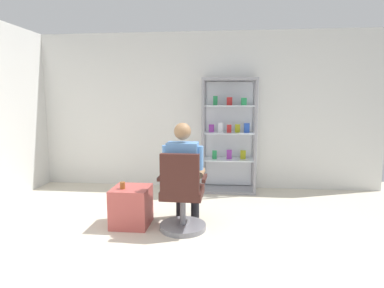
% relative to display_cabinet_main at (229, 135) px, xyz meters
% --- Properties ---
extents(ground_plane, '(7.20, 7.20, 0.00)m').
position_rel_display_cabinet_main_xyz_m(ground_plane, '(-0.40, -2.76, -0.96)').
color(ground_plane, beige).
extents(back_wall, '(6.00, 0.10, 2.70)m').
position_rel_display_cabinet_main_xyz_m(back_wall, '(-0.40, 0.24, 0.39)').
color(back_wall, silver).
rests_on(back_wall, ground).
extents(display_cabinet_main, '(0.90, 0.45, 1.90)m').
position_rel_display_cabinet_main_xyz_m(display_cabinet_main, '(0.00, 0.00, 0.00)').
color(display_cabinet_main, gray).
rests_on(display_cabinet_main, ground).
extents(office_chair, '(0.57, 0.56, 0.96)m').
position_rel_display_cabinet_main_xyz_m(office_chair, '(-0.56, -1.81, -0.57)').
color(office_chair, slate).
rests_on(office_chair, ground).
extents(seated_shopkeeper, '(0.49, 0.57, 1.29)m').
position_rel_display_cabinet_main_xyz_m(seated_shopkeeper, '(-0.56, -1.65, -0.25)').
color(seated_shopkeeper, black).
rests_on(seated_shopkeeper, ground).
extents(storage_crate, '(0.45, 0.46, 0.48)m').
position_rel_display_cabinet_main_xyz_m(storage_crate, '(-1.21, -1.70, -0.72)').
color(storage_crate, '#B24C47').
rests_on(storage_crate, ground).
extents(tea_glass, '(0.06, 0.06, 0.08)m').
position_rel_display_cabinet_main_xyz_m(tea_glass, '(-1.30, -1.76, -0.44)').
color(tea_glass, brown).
rests_on(tea_glass, storage_crate).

